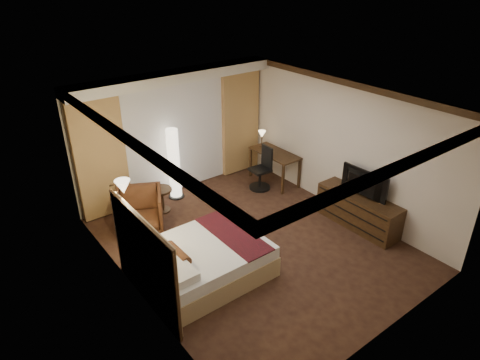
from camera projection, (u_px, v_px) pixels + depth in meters
floor at (253, 243)px, 7.88m from camera, size 4.50×5.50×0.01m
ceiling at (256, 101)px, 6.65m from camera, size 4.50×5.50×0.01m
back_wall at (174, 132)px, 9.21m from camera, size 4.50×0.02×2.70m
left_wall at (131, 222)px, 6.05m from camera, size 0.02×5.50×2.70m
right_wall at (342, 147)px, 8.49m from camera, size 0.02×5.50×2.70m
crown_molding at (256, 105)px, 6.68m from camera, size 4.50×5.50×0.12m
soffit at (176, 77)px, 8.46m from camera, size 4.50×0.50×0.20m
curtain_sheer at (176, 138)px, 9.20m from camera, size 2.48×0.04×2.45m
curtain_left_drape at (100, 158)px, 8.23m from camera, size 1.00×0.14×2.45m
curtain_right_drape at (240, 122)px, 10.08m from camera, size 1.00×0.14×2.45m
wall_sconce at (123, 187)px, 6.41m from camera, size 0.24×0.24×0.24m
bed at (204, 261)px, 6.96m from camera, size 1.97×1.54×0.58m
headboard at (145, 262)px, 6.21m from camera, size 0.12×1.84×1.50m
armchair at (140, 209)px, 8.14m from camera, size 1.11×1.09×0.87m
side_table at (162, 200)px, 8.80m from camera, size 0.46×0.46×0.51m
floor_lamp at (174, 164)px, 9.08m from camera, size 0.34×0.34×1.59m
desk at (274, 167)px, 9.92m from camera, size 0.55×1.24×0.75m
desk_lamp at (262, 139)px, 10.00m from camera, size 0.18×0.18×0.34m
office_chair at (260, 168)px, 9.57m from camera, size 0.52×0.52×1.00m
dresser at (358, 211)px, 8.28m from camera, size 0.50×1.70×0.66m
television at (361, 183)px, 7.98m from camera, size 0.60×1.01×0.13m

